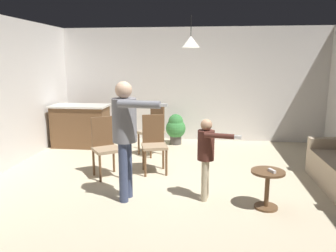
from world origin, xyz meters
name	(u,v)px	position (x,y,z in m)	size (l,w,h in m)	color
ground	(180,186)	(0.00, 0.00, 0.00)	(7.68, 7.68, 0.00)	beige
wall_back	(192,85)	(0.00, 3.20, 1.35)	(6.40, 0.10, 2.70)	silver
kitchen_counter	(81,126)	(-2.45, 2.19, 0.48)	(1.26, 0.66, 0.95)	brown
side_table_by_couch	(267,185)	(1.20, -0.64, 0.33)	(0.44, 0.44, 0.52)	brown
person_adult	(126,128)	(-0.71, -0.58, 1.03)	(0.79, 0.55, 1.66)	#384260
person_child	(207,150)	(0.39, -0.46, 0.72)	(0.57, 0.40, 1.16)	tan
dining_chair_by_counter	(105,144)	(-1.30, 0.35, 0.55)	(0.59, 0.59, 1.00)	brown
dining_chair_near_wall	(153,128)	(-0.71, 1.76, 0.55)	(0.59, 0.59, 1.00)	brown
dining_chair_centre_back	(154,141)	(-0.52, 0.66, 0.55)	(0.52, 0.52, 1.00)	brown
potted_plant_corner	(176,128)	(-0.33, 2.65, 0.39)	(0.46, 0.46, 0.71)	#4C4742
spare_remote_on_table	(272,171)	(1.23, -0.69, 0.54)	(0.04, 0.13, 0.04)	white
ceiling_light_pendant	(191,42)	(0.08, 1.08, 2.25)	(0.32, 0.32, 0.55)	silver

